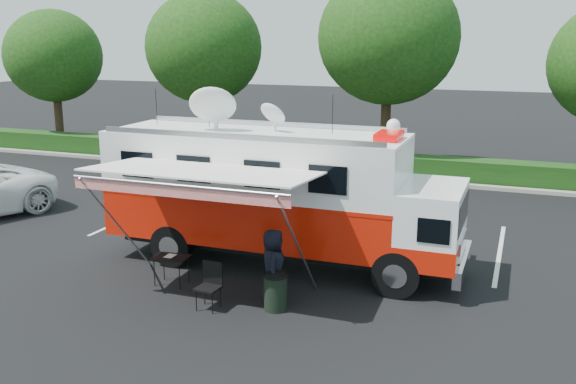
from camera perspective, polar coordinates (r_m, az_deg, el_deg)
name	(u,v)px	position (r m, az deg, el deg)	size (l,w,h in m)	color
ground_plane	(282,264)	(17.48, -0.58, -6.43)	(120.00, 120.00, 0.00)	black
back_border	(414,60)	(28.63, 11.11, 11.46)	(60.00, 6.14, 8.87)	#9E998E
stall_lines	(301,231)	(20.31, 1.14, -3.51)	(24.12, 5.50, 0.01)	silver
command_truck	(278,194)	(16.93, -0.85, -0.17)	(9.52, 2.62, 4.57)	black
awning	(200,176)	(14.66, -7.85, 1.46)	(5.19, 2.68, 3.14)	white
person	(273,301)	(15.17, -1.31, -9.68)	(0.86, 0.56, 1.75)	black
folding_table	(171,259)	(16.13, -10.37, -5.84)	(0.91, 0.69, 0.73)	black
folding_chair	(210,281)	(14.74, -6.91, -7.85)	(0.54, 0.56, 1.06)	black
trash_bin	(275,292)	(14.58, -1.12, -8.88)	(0.56, 0.56, 0.84)	black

